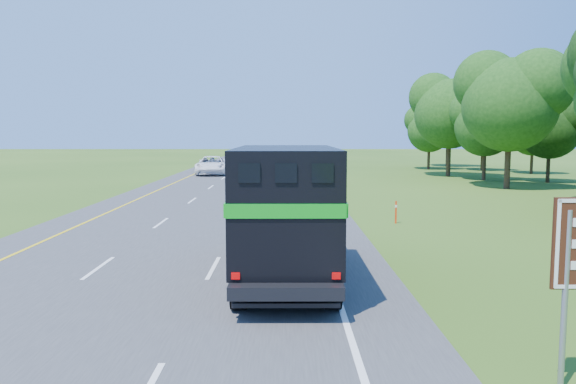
% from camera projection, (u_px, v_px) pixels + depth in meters
% --- Properties ---
extents(road, '(15.00, 260.00, 0.04)m').
position_uv_depth(road, '(245.00, 176.00, 56.67)').
color(road, '#38383A').
rests_on(road, ground).
extents(lane_markings, '(11.15, 260.00, 0.01)m').
position_uv_depth(lane_markings, '(245.00, 176.00, 56.67)').
color(lane_markings, yellow).
rests_on(lane_markings, road).
extents(horse_truck, '(2.81, 8.76, 3.87)m').
position_uv_depth(horse_truck, '(286.00, 208.00, 16.46)').
color(horse_truck, black).
rests_on(horse_truck, road).
extents(white_suv, '(3.62, 7.07, 1.91)m').
position_uv_depth(white_suv, '(212.00, 165.00, 58.37)').
color(white_suv, white).
rests_on(white_suv, road).
extents(far_car, '(1.84, 4.16, 1.39)m').
position_uv_depth(far_car, '(245.00, 151.00, 112.96)').
color(far_car, silver).
rests_on(far_car, road).
extents(delineator, '(0.09, 0.05, 1.08)m').
position_uv_depth(delineator, '(396.00, 211.00, 26.88)').
color(delineator, red).
rests_on(delineator, ground).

